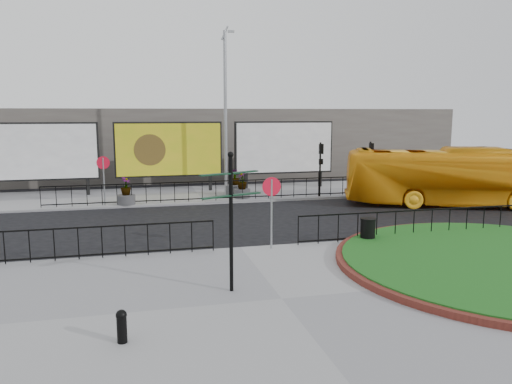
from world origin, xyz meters
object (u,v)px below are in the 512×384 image
object	(u,v)px
lamp_post	(226,111)
planter_c	(242,188)
bollard	(122,325)
fingerpost_sign	(231,208)
bus	(453,177)
planter_a	(126,194)
litter_bin	(368,231)
planter_b	(235,187)
billboard_mid	(169,150)

from	to	relation	value
lamp_post	planter_c	xyz separation A→B (m)	(0.69, -1.03, -4.18)
bollard	planter_c	distance (m)	17.59
fingerpost_sign	bollard	size ratio (longest dim) A/B	5.25
bollard	fingerpost_sign	bearing A→B (deg)	41.40
fingerpost_sign	bus	distance (m)	16.61
fingerpost_sign	planter_a	distance (m)	13.94
bus	litter_bin	bearing A→B (deg)	150.08
fingerpost_sign	planter_b	world-z (taller)	fingerpost_sign
billboard_mid	fingerpost_sign	distance (m)	17.12
planter_c	fingerpost_sign	bearing A→B (deg)	-103.22
planter_a	bus	bearing A→B (deg)	-12.96
bollard	planter_a	bearing A→B (deg)	90.42
planter_c	planter_a	bearing A→B (deg)	-174.67
lamp_post	bus	size ratio (longest dim) A/B	0.86
fingerpost_sign	planter_c	distance (m)	14.60
billboard_mid	bus	size ratio (longest dim) A/B	0.58
fingerpost_sign	planter_b	bearing A→B (deg)	60.04
billboard_mid	litter_bin	world-z (taller)	billboard_mid
billboard_mid	lamp_post	xyz separation A→B (m)	(3.01, -1.97, 2.23)
fingerpost_sign	planter_b	size ratio (longest dim) A/B	2.49
lamp_post	fingerpost_sign	size ratio (longest dim) A/B	2.53
bollard	planter_c	xyz separation A→B (m)	(6.04, 16.52, 0.15)
litter_bin	planter_a	xyz separation A→B (m)	(-8.46, 10.00, 0.04)
lamp_post	bollard	bearing A→B (deg)	-106.95
lamp_post	planter_c	distance (m)	4.36
planter_b	litter_bin	bearing A→B (deg)	-77.84
bollard	planter_b	xyz separation A→B (m)	(5.84, 17.54, 0.09)
fingerpost_sign	lamp_post	bearing A→B (deg)	61.83
planter_a	bollard	bearing A→B (deg)	-89.58
litter_bin	planter_c	xyz separation A→B (m)	(-2.30, 10.57, 0.06)
fingerpost_sign	bus	size ratio (longest dim) A/B	0.34
planter_c	planter_b	bearing A→B (deg)	101.03
billboard_mid	planter_a	distance (m)	4.76
planter_c	bus	bearing A→B (deg)	-23.17
bollard	planter_c	world-z (taller)	planter_c
bollard	planter_c	size ratio (longest dim) A/B	0.49
lamp_post	planter_b	distance (m)	4.26
planter_a	planter_c	xyz separation A→B (m)	(6.16, 0.57, 0.02)
planter_a	planter_b	size ratio (longest dim) A/B	0.96
planter_c	litter_bin	bearing A→B (deg)	-77.73
bus	planter_c	xyz separation A→B (m)	(-10.06, 4.31, -0.85)
bus	planter_a	world-z (taller)	bus
billboard_mid	lamp_post	bearing A→B (deg)	-33.25
planter_a	planter_c	distance (m)	6.18
planter_a	fingerpost_sign	bearing A→B (deg)	-78.16
lamp_post	litter_bin	xyz separation A→B (m)	(2.99, -11.60, -4.24)
billboard_mid	lamp_post	world-z (taller)	lamp_post
lamp_post	bollard	xyz separation A→B (m)	(-5.35, -17.54, -4.33)
bollard	planter_b	world-z (taller)	planter_b
billboard_mid	fingerpost_sign	xyz separation A→B (m)	(0.38, -17.11, -0.27)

